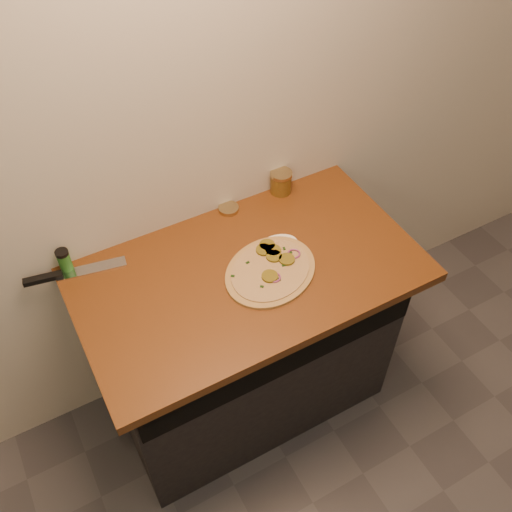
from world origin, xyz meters
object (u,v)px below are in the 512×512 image
chefs_knife (66,274)px  spice_shaker (64,260)px  salsa_jar (281,182)px  pizza (271,269)px

chefs_knife → spice_shaker: (0.01, 0.02, 0.04)m
salsa_jar → pizza: bearing=-125.0°
pizza → chefs_knife: 0.71m
spice_shaker → chefs_knife: bearing=-114.5°
chefs_knife → salsa_jar: salsa_jar is taller
pizza → salsa_jar: salsa_jar is taller
spice_shaker → pizza: bearing=-29.4°
chefs_knife → spice_shaker: spice_shaker is taller
chefs_knife → spice_shaker: 0.05m
chefs_knife → salsa_jar: bearing=1.6°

